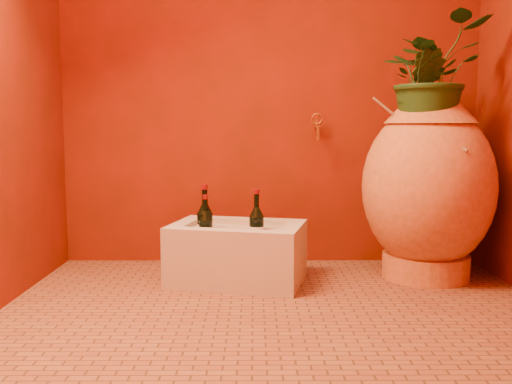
{
  "coord_description": "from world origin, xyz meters",
  "views": [
    {
      "loc": [
        -0.1,
        -2.47,
        0.82
      ],
      "look_at": [
        -0.09,
        0.35,
        0.5
      ],
      "focal_mm": 40.0,
      "sensor_mm": 36.0,
      "label": 1
    }
  ],
  "objects_px": {
    "wine_bottle_b": "(206,231)",
    "wine_bottle_c": "(205,227)",
    "stone_basin": "(237,254)",
    "wall_tap": "(317,126)",
    "amphora": "(428,186)",
    "wine_bottle_a": "(257,229)"
  },
  "relations": [
    {
      "from": "wall_tap",
      "to": "amphora",
      "type": "bearing_deg",
      "value": -29.59
    },
    {
      "from": "wine_bottle_b",
      "to": "wine_bottle_c",
      "type": "bearing_deg",
      "value": 103.39
    },
    {
      "from": "wine_bottle_a",
      "to": "amphora",
      "type": "bearing_deg",
      "value": 7.42
    },
    {
      "from": "wine_bottle_b",
      "to": "amphora",
      "type": "bearing_deg",
      "value": 6.18
    },
    {
      "from": "wine_bottle_a",
      "to": "wine_bottle_c",
      "type": "height_order",
      "value": "wine_bottle_c"
    },
    {
      "from": "stone_basin",
      "to": "wine_bottle_b",
      "type": "xyz_separation_m",
      "value": [
        -0.16,
        -0.04,
        0.13
      ]
    },
    {
      "from": "wall_tap",
      "to": "wine_bottle_c",
      "type": "bearing_deg",
      "value": -145.69
    },
    {
      "from": "amphora",
      "to": "wine_bottle_b",
      "type": "bearing_deg",
      "value": -173.82
    },
    {
      "from": "stone_basin",
      "to": "wine_bottle_c",
      "type": "bearing_deg",
      "value": -173.11
    },
    {
      "from": "stone_basin",
      "to": "wine_bottle_a",
      "type": "relative_size",
      "value": 2.34
    },
    {
      "from": "wine_bottle_c",
      "to": "wall_tap",
      "type": "bearing_deg",
      "value": 34.31
    },
    {
      "from": "wine_bottle_a",
      "to": "stone_basin",
      "type": "bearing_deg",
      "value": 161.47
    },
    {
      "from": "wine_bottle_c",
      "to": "wall_tap",
      "type": "height_order",
      "value": "wall_tap"
    },
    {
      "from": "amphora",
      "to": "wine_bottle_a",
      "type": "xyz_separation_m",
      "value": [
        -0.93,
        -0.12,
        -0.21
      ]
    },
    {
      "from": "amphora",
      "to": "stone_basin",
      "type": "height_order",
      "value": "amphora"
    },
    {
      "from": "stone_basin",
      "to": "wine_bottle_a",
      "type": "bearing_deg",
      "value": -18.53
    },
    {
      "from": "amphora",
      "to": "wine_bottle_c",
      "type": "bearing_deg",
      "value": -174.88
    },
    {
      "from": "amphora",
      "to": "wine_bottle_b",
      "type": "xyz_separation_m",
      "value": [
        -1.2,
        -0.13,
        -0.22
      ]
    },
    {
      "from": "stone_basin",
      "to": "wine_bottle_b",
      "type": "height_order",
      "value": "wine_bottle_b"
    },
    {
      "from": "wine_bottle_b",
      "to": "stone_basin",
      "type": "bearing_deg",
      "value": 14.45
    },
    {
      "from": "stone_basin",
      "to": "wall_tap",
      "type": "distance_m",
      "value": 0.92
    },
    {
      "from": "wine_bottle_a",
      "to": "wine_bottle_b",
      "type": "distance_m",
      "value": 0.27
    }
  ]
}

